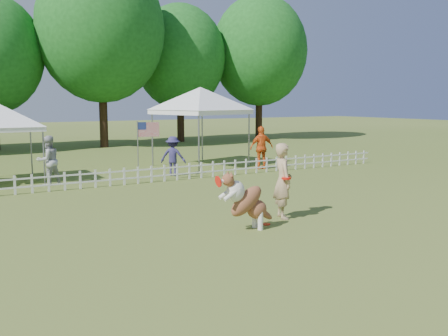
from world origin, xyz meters
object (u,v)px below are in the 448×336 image
at_px(frisbee_on_turf, 266,224).
at_px(spectator_a, 48,160).
at_px(canopy_tent_left, 1,144).
at_px(canopy_tent_right, 201,128).
at_px(spectator_b, 173,156).
at_px(handler, 283,181).
at_px(dog, 247,201).
at_px(spectator_c, 262,148).
at_px(flag_pole, 138,152).

distance_m(frisbee_on_turf, spectator_a, 8.91).
distance_m(canopy_tent_left, canopy_tent_right, 8.18).
relative_size(frisbee_on_turf, spectator_b, 0.14).
distance_m(handler, canopy_tent_right, 10.26).
xyz_separation_m(dog, spectator_c, (6.11, 8.09, 0.24)).
bearing_deg(spectator_b, frisbee_on_turf, 118.74).
height_order(handler, canopy_tent_left, canopy_tent_left).
relative_size(canopy_tent_right, spectator_c, 1.87).
height_order(dog, canopy_tent_right, canopy_tent_right).
height_order(handler, spectator_c, handler).
distance_m(dog, frisbee_on_turf, 0.96).
relative_size(handler, canopy_tent_left, 0.68).
xyz_separation_m(canopy_tent_right, spectator_c, (1.71, -2.22, -0.79)).
relative_size(handler, frisbee_on_turf, 8.66).
distance_m(handler, dog, 1.52).
xyz_separation_m(dog, spectator_a, (-2.47, 8.51, 0.18)).
distance_m(dog, spectator_c, 10.14).
bearing_deg(dog, spectator_b, 77.36).
distance_m(frisbee_on_turf, spectator_b, 8.22).
bearing_deg(flag_pole, spectator_a, 161.94).
height_order(frisbee_on_turf, canopy_tent_right, canopy_tent_right).
bearing_deg(canopy_tent_left, spectator_c, -10.24).
bearing_deg(spectator_c, frisbee_on_turf, 63.51).
bearing_deg(canopy_tent_left, dog, -68.87).
bearing_deg(dog, frisbee_on_turf, 19.39).
bearing_deg(handler, spectator_b, 14.16).
xyz_separation_m(spectator_a, spectator_c, (8.58, -0.43, 0.06)).
distance_m(handler, spectator_b, 7.78).
relative_size(frisbee_on_turf, canopy_tent_right, 0.06).
height_order(flag_pole, spectator_c, flag_pole).
xyz_separation_m(flag_pole, spectator_a, (-2.77, 1.21, -0.24)).
relative_size(flag_pole, spectator_b, 1.44).
xyz_separation_m(canopy_tent_right, spectator_a, (-6.87, -1.79, -0.84)).
bearing_deg(spectator_a, canopy_tent_right, 177.28).
height_order(spectator_a, spectator_c, spectator_c).
xyz_separation_m(spectator_b, spectator_c, (4.02, -0.19, 0.15)).
bearing_deg(flag_pole, spectator_b, 33.73).
distance_m(canopy_tent_right, spectator_b, 3.22).
distance_m(dog, canopy_tent_left, 10.65).
bearing_deg(spectator_b, handler, 123.65).
relative_size(canopy_tent_left, canopy_tent_right, 0.80).
xyz_separation_m(canopy_tent_left, spectator_c, (9.88, -1.85, -0.45)).
xyz_separation_m(frisbee_on_turf, spectator_b, (1.43, 8.06, 0.75)).
height_order(canopy_tent_right, spectator_c, canopy_tent_right).
relative_size(canopy_tent_right, flag_pole, 1.56).
xyz_separation_m(handler, flag_pole, (-1.10, 6.78, 0.16)).
xyz_separation_m(dog, frisbee_on_turf, (0.66, 0.21, -0.66)).
bearing_deg(canopy_tent_right, spectator_c, -67.09).
distance_m(spectator_b, spectator_c, 4.02).
bearing_deg(spectator_a, dog, 88.83).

